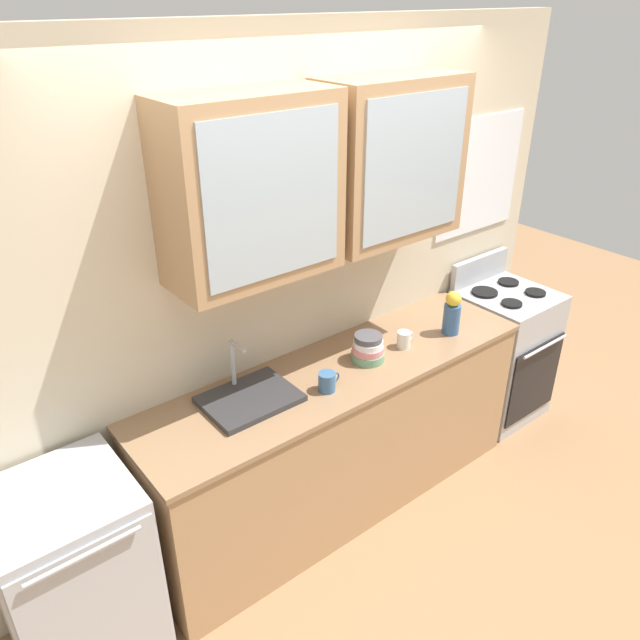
{
  "coord_description": "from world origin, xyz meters",
  "views": [
    {
      "loc": [
        -1.8,
        -2.08,
        2.67
      ],
      "look_at": [
        -0.13,
        0.0,
        1.25
      ],
      "focal_mm": 34.78,
      "sensor_mm": 36.0,
      "label": 1
    }
  ],
  "objects_px": {
    "sink_faucet": "(249,397)",
    "vase": "(452,313)",
    "dishwasher": "(76,576)",
    "stove_range": "(500,352)",
    "bowl_stack": "(368,348)",
    "cup_near_bowls": "(404,339)",
    "cup_near_sink": "(327,382)"
  },
  "relations": [
    {
      "from": "stove_range",
      "to": "cup_near_bowls",
      "type": "xyz_separation_m",
      "value": [
        -1.03,
        -0.05,
        0.5
      ]
    },
    {
      "from": "stove_range",
      "to": "cup_near_bowls",
      "type": "relative_size",
      "value": 9.7
    },
    {
      "from": "vase",
      "to": "cup_near_bowls",
      "type": "relative_size",
      "value": 2.33
    },
    {
      "from": "cup_near_bowls",
      "to": "dishwasher",
      "type": "bearing_deg",
      "value": 178.74
    },
    {
      "from": "sink_faucet",
      "to": "dishwasher",
      "type": "xyz_separation_m",
      "value": [
        -0.95,
        -0.06,
        -0.48
      ]
    },
    {
      "from": "sink_faucet",
      "to": "vase",
      "type": "height_order",
      "value": "sink_faucet"
    },
    {
      "from": "sink_faucet",
      "to": "bowl_stack",
      "type": "relative_size",
      "value": 2.45
    },
    {
      "from": "cup_near_sink",
      "to": "dishwasher",
      "type": "bearing_deg",
      "value": 175.46
    },
    {
      "from": "vase",
      "to": "dishwasher",
      "type": "xyz_separation_m",
      "value": [
        -2.23,
        0.1,
        -0.58
      ]
    },
    {
      "from": "bowl_stack",
      "to": "cup_near_bowls",
      "type": "xyz_separation_m",
      "value": [
        0.25,
        -0.03,
        -0.02
      ]
    },
    {
      "from": "bowl_stack",
      "to": "vase",
      "type": "xyz_separation_m",
      "value": [
        0.58,
        -0.08,
        0.06
      ]
    },
    {
      "from": "cup_near_sink",
      "to": "dishwasher",
      "type": "distance_m",
      "value": 1.4
    },
    {
      "from": "bowl_stack",
      "to": "vase",
      "type": "relative_size",
      "value": 0.69
    },
    {
      "from": "cup_near_bowls",
      "to": "cup_near_sink",
      "type": "bearing_deg",
      "value": -174.17
    },
    {
      "from": "sink_faucet",
      "to": "dishwasher",
      "type": "distance_m",
      "value": 1.07
    },
    {
      "from": "vase",
      "to": "cup_near_sink",
      "type": "bearing_deg",
      "value": -179.56
    },
    {
      "from": "dishwasher",
      "to": "stove_range",
      "type": "bearing_deg",
      "value": 0.09
    },
    {
      "from": "stove_range",
      "to": "vase",
      "type": "xyz_separation_m",
      "value": [
        -0.71,
        -0.1,
        0.58
      ]
    },
    {
      "from": "sink_faucet",
      "to": "cup_near_sink",
      "type": "distance_m",
      "value": 0.39
    },
    {
      "from": "sink_faucet",
      "to": "stove_range",
      "type": "bearing_deg",
      "value": -1.6
    },
    {
      "from": "bowl_stack",
      "to": "dishwasher",
      "type": "distance_m",
      "value": 1.74
    },
    {
      "from": "stove_range",
      "to": "vase",
      "type": "distance_m",
      "value": 0.92
    },
    {
      "from": "vase",
      "to": "sink_faucet",
      "type": "bearing_deg",
      "value": 173.04
    },
    {
      "from": "stove_range",
      "to": "bowl_stack",
      "type": "distance_m",
      "value": 1.38
    },
    {
      "from": "sink_faucet",
      "to": "cup_near_bowls",
      "type": "bearing_deg",
      "value": -6.1
    },
    {
      "from": "cup_near_bowls",
      "to": "bowl_stack",
      "type": "bearing_deg",
      "value": 174.16
    },
    {
      "from": "sink_faucet",
      "to": "dishwasher",
      "type": "relative_size",
      "value": 0.49
    },
    {
      "from": "vase",
      "to": "cup_near_bowls",
      "type": "bearing_deg",
      "value": 170.56
    },
    {
      "from": "stove_range",
      "to": "cup_near_bowls",
      "type": "bearing_deg",
      "value": -177.43
    },
    {
      "from": "bowl_stack",
      "to": "cup_near_sink",
      "type": "distance_m",
      "value": 0.36
    },
    {
      "from": "dishwasher",
      "to": "cup_near_bowls",
      "type": "bearing_deg",
      "value": -1.26
    },
    {
      "from": "vase",
      "to": "cup_near_bowls",
      "type": "xyz_separation_m",
      "value": [
        -0.33,
        0.05,
        -0.08
      ]
    }
  ]
}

